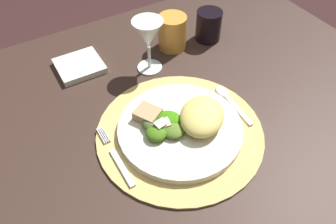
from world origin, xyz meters
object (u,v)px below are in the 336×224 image
at_px(spoon, 228,98).
at_px(napkin, 80,66).
at_px(dark_tumbler, 209,25).
at_px(wine_glass, 148,36).
at_px(fork, 117,158).
at_px(amber_tumbler, 172,32).
at_px(dinner_plate, 180,129).
at_px(dining_table, 185,152).

relative_size(spoon, napkin, 1.22).
bearing_deg(dark_tumbler, wine_glass, -171.18).
xyz_separation_m(fork, dark_tumbler, (0.40, 0.25, 0.03)).
relative_size(fork, amber_tumbler, 1.77).
bearing_deg(dark_tumbler, dinner_plate, -134.62).
relative_size(dining_table, napkin, 10.26).
height_order(spoon, dark_tumbler, dark_tumbler).
xyz_separation_m(wine_glass, dark_tumbler, (0.20, 0.03, -0.06)).
xyz_separation_m(amber_tumbler, dark_tumbler, (0.11, -0.02, -0.00)).
relative_size(dining_table, amber_tumbler, 12.42).
bearing_deg(amber_tumbler, wine_glass, -153.13).
bearing_deg(fork, spoon, 4.40).
bearing_deg(dinner_plate, wine_glass, 77.86).
bearing_deg(wine_glass, spoon, -63.36).
relative_size(dinner_plate, spoon, 1.92).
distance_m(dinner_plate, fork, 0.15).
relative_size(dining_table, dark_tumbler, 13.61).
bearing_deg(dinner_plate, dark_tumbler, 45.38).
height_order(dinner_plate, dark_tumbler, dark_tumbler).
relative_size(dinner_plate, dark_tumbler, 3.12).
xyz_separation_m(dining_table, fork, (-0.18, -0.02, 0.13)).
bearing_deg(fork, wine_glass, 48.73).
relative_size(fork, spoon, 1.19).
distance_m(spoon, dark_tumbler, 0.26).
distance_m(dinner_plate, wine_glass, 0.24).
distance_m(wine_glass, dark_tumbler, 0.21).
bearing_deg(wine_glass, dinner_plate, -102.14).
distance_m(dining_table, fork, 0.22).
xyz_separation_m(dining_table, amber_tumbler, (0.11, 0.25, 0.17)).
bearing_deg(dark_tumbler, spoon, -114.42).
distance_m(dining_table, amber_tumbler, 0.32).
bearing_deg(dining_table, dark_tumbler, 46.67).
bearing_deg(wine_glass, dark_tumbler, 8.82).
bearing_deg(amber_tumbler, dinner_plate, -118.05).
xyz_separation_m(napkin, dark_tumbler, (0.36, -0.06, 0.03)).
distance_m(napkin, dark_tumbler, 0.37).
distance_m(dining_table, dinner_plate, 0.14).
relative_size(dining_table, dinner_plate, 4.36).
relative_size(amber_tumbler, dark_tumbler, 1.10).
height_order(dinner_plate, amber_tumbler, amber_tumbler).
height_order(amber_tumbler, dark_tumbler, amber_tumbler).
xyz_separation_m(fork, amber_tumbler, (0.29, 0.27, 0.04)).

